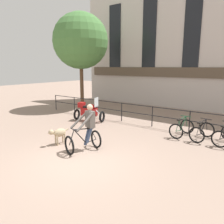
{
  "coord_description": "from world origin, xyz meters",
  "views": [
    {
      "loc": [
        4.78,
        -4.68,
        3.02
      ],
      "look_at": [
        -0.81,
        2.86,
        1.05
      ],
      "focal_mm": 35.0,
      "sensor_mm": 36.0,
      "label": 1
    }
  ],
  "objects": [
    {
      "name": "cyclist_with_bike",
      "position": [
        -0.47,
        0.84,
        0.76
      ],
      "size": [
        0.98,
        1.31,
        1.7
      ],
      "rotation": [
        0.0,
        0.0,
        -0.29
      ],
      "color": "black",
      "rests_on": "ground_plane"
    },
    {
      "name": "building_facade",
      "position": [
        0.0,
        10.99,
        4.73
      ],
      "size": [
        18.0,
        0.72,
        9.51
      ],
      "color": "beige",
      "rests_on": "ground_plane"
    },
    {
      "name": "parked_bicycle_mid_left",
      "position": [
        2.6,
        4.54,
        0.36
      ],
      "size": [
        0.8,
        1.19,
        0.86
      ],
      "rotation": [
        0.0,
        0.0,
        3.01
      ],
      "color": "black",
      "rests_on": "ground_plane"
    },
    {
      "name": "canal_railing",
      "position": [
        -0.0,
        5.2,
        0.71
      ],
      "size": [
        15.05,
        0.05,
        1.05
      ],
      "color": "black",
      "rests_on": "ground_plane"
    },
    {
      "name": "parked_motorcycle",
      "position": [
        -3.39,
        4.15,
        0.56
      ],
      "size": [
        1.82,
        1.02,
        1.35
      ],
      "rotation": [
        0.0,
        0.0,
        1.82
      ],
      "color": "black",
      "rests_on": "ground_plane"
    },
    {
      "name": "dog",
      "position": [
        -1.76,
        0.63,
        0.47
      ],
      "size": [
        0.39,
        0.88,
        0.66
      ],
      "rotation": [
        0.0,
        0.0,
        -0.24
      ],
      "color": "tan",
      "rests_on": "ground_plane"
    },
    {
      "name": "parked_bicycle_near_lamp",
      "position": [
        1.75,
        4.54,
        0.36
      ],
      "size": [
        0.79,
        1.18,
        0.86
      ],
      "rotation": [
        0.0,
        0.0,
        3.02
      ],
      "color": "black",
      "rests_on": "ground_plane"
    },
    {
      "name": "ground_plane",
      "position": [
        0.0,
        0.0,
        0.0
      ],
      "size": [
        60.0,
        60.0,
        0.0
      ],
      "primitive_type": "plane",
      "color": "gray"
    },
    {
      "name": "tree_canalside_left",
      "position": [
        -6.63,
        6.97,
        4.77
      ],
      "size": [
        3.93,
        3.93,
        6.75
      ],
      "color": "brown",
      "rests_on": "ground_plane"
    }
  ]
}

